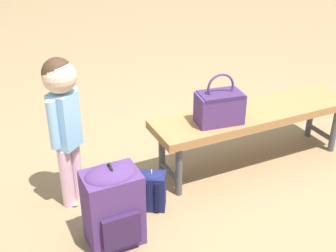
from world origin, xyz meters
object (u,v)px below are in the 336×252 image
at_px(park_bench, 254,117).
at_px(child_standing, 63,111).
at_px(backpack_small, 152,189).
at_px(backpack_large, 113,203).
at_px(handbag, 219,106).

xyz_separation_m(park_bench, child_standing, (1.38, -0.20, 0.30)).
distance_m(park_bench, backpack_small, 0.98).
bearing_deg(park_bench, backpack_large, 13.31).
xyz_separation_m(park_bench, backpack_small, (0.94, 0.13, -0.24)).
xyz_separation_m(handbag, child_standing, (1.03, -0.22, 0.11)).
xyz_separation_m(park_bench, backpack_large, (1.28, 0.30, -0.12)).
xyz_separation_m(backpack_large, backpack_small, (-0.35, -0.17, -0.12)).
relative_size(park_bench, backpack_large, 2.95).
relative_size(park_bench, child_standing, 1.57).
xyz_separation_m(handbag, backpack_large, (0.93, 0.27, -0.30)).
bearing_deg(park_bench, backpack_small, 7.90).
height_order(child_standing, backpack_large, child_standing).
distance_m(child_standing, backpack_large, 0.66).
bearing_deg(backpack_large, handbag, -163.61).
distance_m(child_standing, backpack_small, 0.77).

